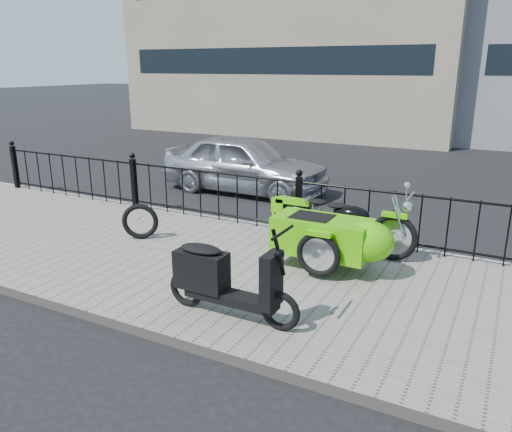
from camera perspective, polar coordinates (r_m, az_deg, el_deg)
The scene contains 8 objects.
ground at distance 7.32m, azimuth 0.76°, elevation -5.72°, with size 120.00×120.00×0.00m, color black.
sidewalk at distance 6.89m, azimuth -1.15°, elevation -6.66°, with size 30.00×3.80×0.12m, color slate.
curb at distance 8.53m, azimuth 5.17°, elevation -2.05°, with size 30.00×0.10×0.12m, color gray.
iron_fence at distance 8.25m, azimuth 4.88°, elevation 1.14°, with size 14.11×0.11×1.08m.
motorcycle_sidecar at distance 6.91m, azimuth 9.32°, elevation -2.08°, with size 2.28×1.48×0.98m.
scooter at distance 5.54m, azimuth -3.91°, elevation -7.23°, with size 1.64×0.48×1.11m.
spare_tire at distance 8.21m, azimuth -13.10°, elevation -0.61°, with size 0.59×0.59×0.08m, color black.
sedan_car at distance 11.46m, azimuth -1.29°, elevation 5.99°, with size 1.56×3.87×1.32m, color silver.
Camera 1 is at (3.07, -6.03, 2.80)m, focal length 35.00 mm.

